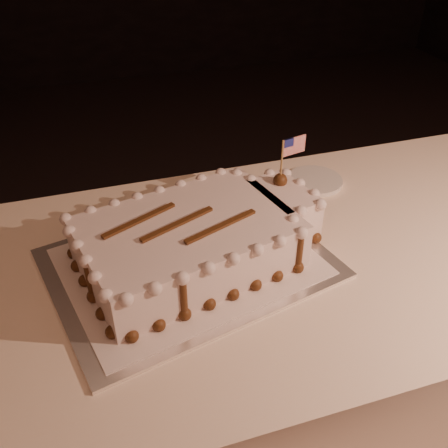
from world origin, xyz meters
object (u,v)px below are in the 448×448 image
object	(u,v)px
banquet_table	(245,368)
side_plate	(314,181)
cake_board	(189,263)
sheet_cake	(200,238)

from	to	relation	value
banquet_table	side_plate	distance (m)	0.54
banquet_table	cake_board	world-z (taller)	cake_board
cake_board	sheet_cake	size ratio (longest dim) A/B	1.02
side_plate	banquet_table	bearing A→B (deg)	-138.02
banquet_table	cake_board	xyz separation A→B (m)	(-0.13, 0.02, 0.38)
cake_board	side_plate	size ratio (longest dim) A/B	3.77
cake_board	side_plate	world-z (taller)	side_plate
banquet_table	sheet_cake	xyz separation A→B (m)	(-0.10, 0.03, 0.44)
sheet_cake	cake_board	bearing A→B (deg)	-166.97
banquet_table	side_plate	bearing A→B (deg)	41.98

